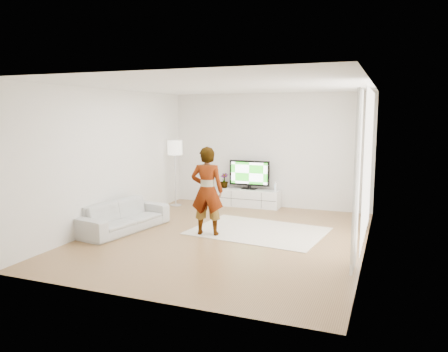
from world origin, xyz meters
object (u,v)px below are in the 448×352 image
at_px(media_console, 249,198).
at_px(television, 249,174).
at_px(sofa, 123,216).
at_px(player, 207,191).
at_px(rug, 258,231).
at_px(floor_lamp, 175,151).

relative_size(media_console, television, 1.52).
bearing_deg(sofa, player, -69.92).
xyz_separation_m(player, sofa, (-1.69, -0.30, -0.57)).
height_order(rug, player, player).
distance_m(rug, player, 1.33).
bearing_deg(rug, sofa, -160.44).
xyz_separation_m(rug, sofa, (-2.53, -0.90, 0.28)).
relative_size(player, sofa, 0.85).
bearing_deg(media_console, player, -88.81).
height_order(television, player, player).
height_order(rug, sofa, sofa).
bearing_deg(sofa, floor_lamp, 12.84).
distance_m(media_console, player, 2.83).
relative_size(television, rug, 0.41).
xyz_separation_m(media_console, television, (0.00, 0.03, 0.61)).
relative_size(television, sofa, 0.52).
bearing_deg(floor_lamp, sofa, -87.05).
relative_size(media_console, player, 0.92).
height_order(television, rug, television).
bearing_deg(television, player, -88.82).
bearing_deg(media_console, sofa, -118.10).
xyz_separation_m(sofa, floor_lamp, (-0.13, 2.50, 1.11)).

